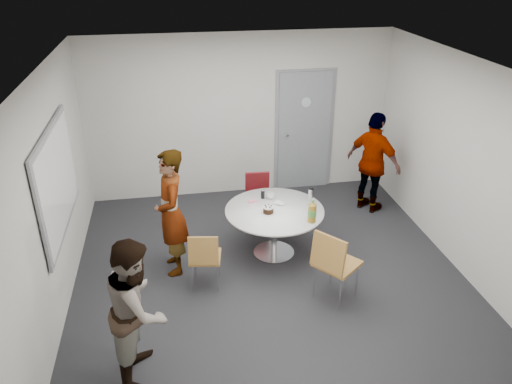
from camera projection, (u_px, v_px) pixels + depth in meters
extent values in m
plane|color=black|center=(269.00, 272.00, 6.59)|extent=(5.00, 5.00, 0.00)
plane|color=silver|center=(272.00, 67.00, 5.39)|extent=(5.00, 5.00, 0.00)
plane|color=beige|center=(240.00, 116.00, 8.19)|extent=(5.00, 0.00, 5.00)
plane|color=beige|center=(52.00, 196.00, 5.60)|extent=(0.00, 5.00, 5.00)
plane|color=beige|center=(461.00, 165.00, 6.38)|extent=(0.00, 5.00, 5.00)
plane|color=beige|center=(335.00, 317.00, 3.79)|extent=(5.00, 0.00, 5.00)
cube|color=slate|center=(304.00, 132.00, 8.48)|extent=(0.90, 0.05, 2.05)
cube|color=gray|center=(304.00, 131.00, 8.51)|extent=(1.02, 0.04, 2.12)
cylinder|color=#B2BFC6|center=(306.00, 102.00, 8.22)|extent=(0.16, 0.01, 0.16)
cylinder|color=silver|center=(287.00, 134.00, 8.38)|extent=(0.04, 0.14, 0.04)
cube|color=gray|center=(57.00, 180.00, 5.74)|extent=(0.03, 1.90, 1.25)
cube|color=white|center=(59.00, 180.00, 5.74)|extent=(0.01, 1.78, 1.13)
cylinder|color=white|center=(275.00, 210.00, 6.70)|extent=(1.33, 1.33, 0.03)
cylinder|color=silver|center=(274.00, 232.00, 6.85)|extent=(0.09, 0.09, 0.65)
cylinder|color=silver|center=(274.00, 252.00, 7.00)|extent=(0.57, 0.57, 0.02)
cylinder|color=white|center=(268.00, 213.00, 6.60)|extent=(0.18, 0.18, 0.01)
cylinder|color=black|center=(268.00, 210.00, 6.58)|extent=(0.14, 0.14, 0.07)
cylinder|color=white|center=(268.00, 207.00, 6.56)|extent=(0.14, 0.14, 0.02)
cylinder|color=olive|center=(312.00, 213.00, 6.35)|extent=(0.10, 0.10, 0.24)
cylinder|color=#49913A|center=(312.00, 213.00, 6.34)|extent=(0.11, 0.11, 0.09)
cone|color=olive|center=(313.00, 203.00, 6.28)|extent=(0.10, 0.10, 0.05)
cylinder|color=#5CAB4D|center=(313.00, 201.00, 6.27)|extent=(0.04, 0.04, 0.03)
imported|color=white|center=(270.00, 196.00, 6.97)|extent=(0.16, 0.16, 0.09)
cylinder|color=black|center=(263.00, 194.00, 6.96)|extent=(0.05, 0.05, 0.12)
cylinder|color=silver|center=(311.00, 195.00, 6.89)|extent=(0.07, 0.07, 0.18)
cylinder|color=black|center=(311.00, 188.00, 6.84)|extent=(0.07, 0.07, 0.03)
cube|color=pink|center=(253.00, 201.00, 6.88)|extent=(0.13, 0.08, 0.02)
ellipsoid|color=silver|center=(279.00, 203.00, 6.82)|extent=(0.19, 0.19, 0.03)
cube|color=olive|center=(205.00, 257.00, 6.19)|extent=(0.44, 0.44, 0.03)
cube|color=olive|center=(203.00, 251.00, 5.93)|extent=(0.37, 0.14, 0.36)
cylinder|color=silver|center=(219.00, 263.00, 6.42)|extent=(0.02, 0.02, 0.41)
cylinder|color=silver|center=(195.00, 264.00, 6.42)|extent=(0.02, 0.02, 0.41)
cylinder|color=silver|center=(217.00, 278.00, 6.14)|extent=(0.02, 0.02, 0.41)
cylinder|color=silver|center=(193.00, 278.00, 6.14)|extent=(0.02, 0.02, 0.41)
cube|color=olive|center=(337.00, 264.00, 5.92)|extent=(0.64, 0.64, 0.04)
cube|color=olive|center=(328.00, 254.00, 5.66)|extent=(0.35, 0.40, 0.44)
cylinder|color=silver|center=(357.00, 279.00, 6.05)|extent=(0.02, 0.02, 0.49)
cylinder|color=silver|center=(331.00, 268.00, 6.26)|extent=(0.02, 0.02, 0.49)
cylinder|color=silver|center=(340.00, 294.00, 5.80)|extent=(0.02, 0.02, 0.49)
cylinder|color=silver|center=(314.00, 281.00, 6.02)|extent=(0.02, 0.02, 0.49)
cube|color=maroon|center=(258.00, 200.00, 7.54)|extent=(0.41, 0.41, 0.03)
cube|color=maroon|center=(257.00, 183.00, 7.61)|extent=(0.37, 0.11, 0.37)
cylinder|color=silver|center=(249.00, 218.00, 7.48)|extent=(0.02, 0.02, 0.41)
cylinder|color=silver|center=(270.00, 217.00, 7.51)|extent=(0.02, 0.02, 0.41)
cylinder|color=silver|center=(247.00, 208.00, 7.76)|extent=(0.02, 0.02, 0.41)
cylinder|color=silver|center=(267.00, 207.00, 7.79)|extent=(0.02, 0.02, 0.41)
imported|color=#A5C6EA|center=(171.00, 213.00, 6.30)|extent=(0.46, 0.65, 1.69)
imported|color=white|center=(138.00, 309.00, 4.77)|extent=(0.65, 0.80, 1.53)
imported|color=black|center=(373.00, 163.00, 7.80)|extent=(0.86, 1.01, 1.63)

